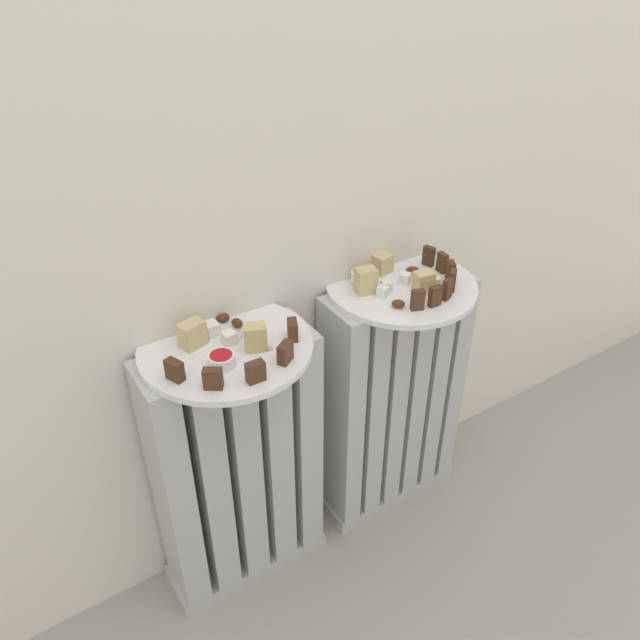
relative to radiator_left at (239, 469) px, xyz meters
name	(u,v)px	position (x,y,z in m)	size (l,w,h in m)	color
ground_plane	(391,611)	(0.20, -0.28, -0.29)	(6.00, 6.00, 0.00)	gray
radiator_left	(239,469)	(0.00, 0.00, 0.00)	(0.35, 0.13, 0.60)	#B2B2B7
radiator_right	(392,400)	(0.39, 0.00, 0.00)	(0.35, 0.13, 0.60)	#B2B2B7
plate_left	(226,347)	(0.00, 0.00, 0.31)	(0.31, 0.31, 0.01)	white
plate_right	(401,286)	(0.39, 0.00, 0.31)	(0.31, 0.31, 0.01)	white
dark_cake_slice_left_0	(175,370)	(-0.11, -0.05, 0.33)	(0.03, 0.02, 0.04)	#472B19
dark_cake_slice_left_1	(213,379)	(-0.07, -0.10, 0.33)	(0.03, 0.02, 0.04)	#472B19
dark_cake_slice_left_2	(255,372)	(0.00, -0.12, 0.33)	(0.03, 0.02, 0.04)	#472B19
dark_cake_slice_left_3	(285,353)	(0.06, -0.10, 0.33)	(0.03, 0.02, 0.04)	#472B19
dark_cake_slice_left_4	(293,330)	(0.11, -0.05, 0.33)	(0.03, 0.02, 0.04)	#472B19
marble_cake_slice_left_0	(255,337)	(0.04, -0.04, 0.34)	(0.04, 0.03, 0.05)	tan
marble_cake_slice_left_1	(192,334)	(-0.05, 0.03, 0.34)	(0.04, 0.03, 0.05)	tan
turkish_delight_left_0	(229,338)	(0.01, 0.00, 0.33)	(0.02, 0.02, 0.02)	white
turkish_delight_left_1	(211,329)	(-0.01, 0.04, 0.33)	(0.03, 0.03, 0.03)	white
medjool_date_left_0	(237,323)	(0.04, 0.04, 0.32)	(0.02, 0.02, 0.02)	#4C2814
medjool_date_left_1	(191,327)	(-0.03, 0.07, 0.32)	(0.02, 0.02, 0.02)	#4C2814
medjool_date_left_2	(223,318)	(0.03, 0.07, 0.32)	(0.02, 0.02, 0.02)	#4C2814
medjool_date_left_3	(258,365)	(0.02, -0.09, 0.32)	(0.03, 0.02, 0.02)	#4C2814
jam_bowl_left	(221,359)	(-0.03, -0.05, 0.33)	(0.05, 0.05, 0.02)	white
dark_cake_slice_right_0	(418,300)	(0.36, -0.09, 0.34)	(0.02, 0.01, 0.04)	#472B19
dark_cake_slice_right_1	(435,296)	(0.39, -0.10, 0.34)	(0.02, 0.01, 0.04)	#472B19
dark_cake_slice_right_2	(447,289)	(0.43, -0.09, 0.34)	(0.02, 0.01, 0.04)	#472B19
dark_cake_slice_right_3	(453,280)	(0.46, -0.07, 0.34)	(0.02, 0.01, 0.04)	#472B19
dark_cake_slice_right_4	(451,271)	(0.49, -0.04, 0.34)	(0.02, 0.01, 0.04)	#472B19
dark_cake_slice_right_5	(442,263)	(0.50, -0.01, 0.34)	(0.02, 0.01, 0.04)	#472B19
dark_cake_slice_right_6	(429,256)	(0.49, 0.03, 0.34)	(0.02, 0.01, 0.04)	#472B19
marble_cake_slice_right_0	(423,282)	(0.41, -0.05, 0.34)	(0.04, 0.03, 0.04)	tan
marble_cake_slice_right_1	(381,263)	(0.39, 0.06, 0.33)	(0.04, 0.04, 0.04)	tan
marble_cake_slice_right_2	(366,281)	(0.31, 0.01, 0.34)	(0.04, 0.03, 0.05)	tan
turkish_delight_right_0	(386,286)	(0.35, 0.00, 0.32)	(0.02, 0.02, 0.02)	white
turkish_delight_right_1	(383,291)	(0.33, -0.02, 0.32)	(0.02, 0.02, 0.02)	white
turkish_delight_right_2	(435,282)	(0.44, -0.04, 0.32)	(0.02, 0.02, 0.02)	white
turkish_delight_right_3	(405,278)	(0.40, 0.00, 0.33)	(0.02, 0.02, 0.02)	white
medjool_date_right_0	(424,277)	(0.44, -0.02, 0.32)	(0.02, 0.02, 0.01)	#4C2814
medjool_date_right_1	(398,304)	(0.33, -0.07, 0.32)	(0.03, 0.02, 0.02)	#4C2814
medjool_date_right_2	(360,270)	(0.35, 0.08, 0.32)	(0.02, 0.02, 0.02)	#4C2814
medjool_date_right_3	(412,270)	(0.44, 0.02, 0.32)	(0.03, 0.02, 0.02)	#4C2814
jam_bowl_right	(362,276)	(0.33, 0.05, 0.33)	(0.04, 0.04, 0.03)	white
fork	(249,339)	(0.04, -0.01, 0.32)	(0.04, 0.09, 0.00)	#B7B7BC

